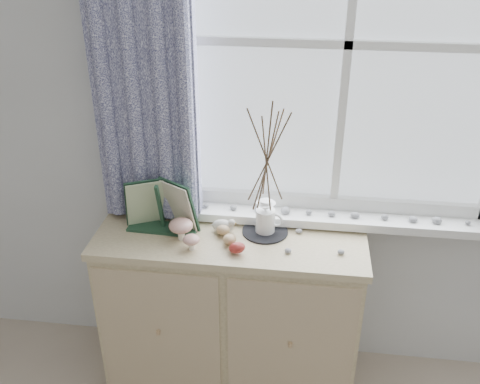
{
  "coord_description": "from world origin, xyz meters",
  "views": [
    {
      "loc": [
        0.15,
        -0.21,
        2.14
      ],
      "look_at": [
        -0.1,
        1.7,
        1.1
      ],
      "focal_mm": 40.0,
      "sensor_mm": 36.0,
      "label": 1
    }
  ],
  "objects": [
    {
      "name": "sideboard",
      "position": [
        -0.15,
        1.75,
        0.43
      ],
      "size": [
        1.2,
        0.45,
        0.85
      ],
      "color": "beige",
      "rests_on": "ground"
    },
    {
      "name": "botanical_book",
      "position": [
        -0.46,
        1.74,
        0.98
      ],
      "size": [
        0.37,
        0.15,
        0.25
      ],
      "primitive_type": null,
      "rotation": [
        0.0,
        0.0,
        -0.05
      ],
      "color": "#1C3A27",
      "rests_on": "sideboard"
    },
    {
      "name": "toadstool_cluster",
      "position": [
        -0.34,
        1.68,
        0.91
      ],
      "size": [
        0.15,
        0.16,
        0.1
      ],
      "color": "white",
      "rests_on": "sideboard"
    },
    {
      "name": "wooden_eggs",
      "position": [
        -0.14,
        1.69,
        0.88
      ],
      "size": [
        0.14,
        0.17,
        0.07
      ],
      "color": "tan",
      "rests_on": "sideboard"
    },
    {
      "name": "songbird_figurine",
      "position": [
        -0.19,
        1.78,
        0.88
      ],
      "size": [
        0.14,
        0.07,
        0.07
      ],
      "primitive_type": null,
      "rotation": [
        0.0,
        0.0,
        -0.09
      ],
      "color": "beige",
      "rests_on": "sideboard"
    },
    {
      "name": "crocheted_doily",
      "position": [
        0.0,
        1.8,
        0.85
      ],
      "size": [
        0.21,
        0.21,
        0.01
      ],
      "primitive_type": "cylinder",
      "color": "black",
      "rests_on": "sideboard"
    },
    {
      "name": "twig_pitcher",
      "position": [
        0.0,
        1.8,
        1.22
      ],
      "size": [
        0.28,
        0.28,
        0.65
      ],
      "rotation": [
        0.0,
        0.0,
        -0.28
      ],
      "color": "white",
      "rests_on": "crocheted_doily"
    },
    {
      "name": "sideboard_pebbles",
      "position": [
        0.15,
        1.75,
        0.86
      ],
      "size": [
        0.33,
        0.23,
        0.02
      ],
      "color": "#969699",
      "rests_on": "sideboard"
    }
  ]
}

